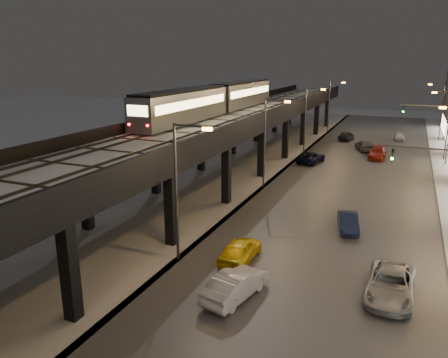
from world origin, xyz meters
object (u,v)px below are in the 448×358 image
(car_taxi, at_px, (240,251))
(car_mid_silver, at_px, (311,158))
(car_far_white, at_px, (346,136))
(car_onc_red, at_px, (399,137))
(car_mid_dark, at_px, (365,146))
(car_onc_white, at_px, (378,153))
(car_onc_dark, at_px, (390,285))
(car_onc_silver, at_px, (348,223))
(car_near_white, at_px, (235,286))
(subway_train, at_px, (217,99))

(car_taxi, relative_size, car_mid_silver, 0.90)
(car_far_white, height_order, car_onc_red, car_far_white)
(car_mid_dark, relative_size, car_onc_white, 0.99)
(car_onc_dark, bearing_deg, car_far_white, 102.65)
(car_onc_silver, bearing_deg, car_mid_dark, 80.86)
(car_taxi, relative_size, car_onc_red, 1.19)
(car_taxi, bearing_deg, car_far_white, -90.04)
(car_onc_silver, distance_m, car_onc_red, 42.08)
(car_taxi, distance_m, car_mid_silver, 29.40)
(car_onc_red, bearing_deg, car_onc_white, -103.57)
(car_taxi, distance_m, car_onc_silver, 9.98)
(car_onc_silver, bearing_deg, car_far_white, 85.47)
(car_taxi, xyz_separation_m, car_mid_silver, (-1.67, 29.35, -0.07))
(car_onc_dark, bearing_deg, car_mid_silver, 111.77)
(car_near_white, height_order, car_mid_dark, car_near_white)
(subway_train, distance_m, car_mid_dark, 24.27)
(car_taxi, xyz_separation_m, car_onc_white, (5.85, 35.14, -0.03))
(subway_train, height_order, car_taxi, subway_train)
(car_near_white, bearing_deg, car_onc_silver, -97.52)
(car_far_white, distance_m, car_onc_red, 8.42)
(car_far_white, relative_size, car_onc_silver, 1.08)
(car_near_white, relative_size, car_mid_silver, 0.95)
(car_mid_silver, relative_size, car_onc_white, 0.99)
(subway_train, relative_size, car_onc_red, 8.76)
(car_taxi, height_order, car_mid_dark, car_taxi)
(car_near_white, bearing_deg, car_onc_white, -84.84)
(car_onc_red, bearing_deg, car_mid_silver, -120.23)
(car_onc_silver, bearing_deg, car_onc_white, 77.10)
(car_mid_silver, height_order, car_far_white, car_far_white)
(subway_train, distance_m, car_far_white, 28.38)
(car_onc_silver, xyz_separation_m, car_onc_dark, (3.47, -9.09, 0.10))
(subway_train, relative_size, car_far_white, 7.71)
(car_far_white, distance_m, car_onc_silver, 39.50)
(car_onc_white, bearing_deg, car_far_white, 116.75)
(car_near_white, relative_size, car_onc_dark, 0.87)
(car_far_white, relative_size, car_onc_white, 0.85)
(subway_train, distance_m, car_mid_silver, 14.20)
(car_taxi, relative_size, car_onc_white, 0.89)
(car_mid_dark, bearing_deg, car_onc_silver, 74.99)
(car_mid_silver, distance_m, car_onc_red, 23.01)
(car_near_white, relative_size, car_mid_dark, 0.95)
(car_near_white, distance_m, car_onc_silver, 13.23)
(car_taxi, height_order, car_onc_silver, car_taxi)
(car_far_white, bearing_deg, car_mid_silver, 92.71)
(car_near_white, xyz_separation_m, car_far_white, (-1.21, 51.60, -0.05))
(car_far_white, bearing_deg, car_onc_red, -151.25)
(car_near_white, bearing_deg, car_taxi, -60.75)
(car_mid_dark, xyz_separation_m, car_onc_dark, (5.38, -40.66, 0.03))
(car_taxi, relative_size, car_mid_dark, 0.90)
(car_near_white, distance_m, car_onc_dark, 8.52)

